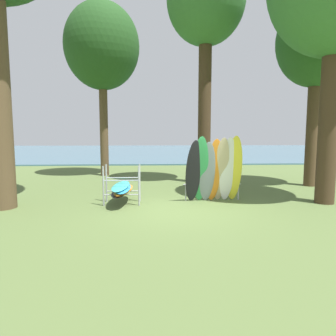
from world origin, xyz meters
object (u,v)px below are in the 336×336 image
tree_far_left_back (206,4)px  tree_far_right_back (317,44)px  leaning_board_pile (214,170)px  tree_mid_behind (102,47)px  board_storage_rack (122,188)px

tree_far_left_back → tree_far_right_back: size_ratio=1.26×
leaning_board_pile → tree_mid_behind: bearing=124.8°
tree_far_right_back → board_storage_rack: tree_far_right_back is taller
tree_far_right_back → board_storage_rack: 9.98m
tree_mid_behind → tree_far_right_back: bearing=-21.7°
tree_mid_behind → board_storage_rack: 9.32m
tree_mid_behind → leaning_board_pile: 9.87m
tree_mid_behind → tree_far_left_back: (4.93, -2.75, 1.11)m
leaning_board_pile → board_storage_rack: 3.06m
tree_far_left_back → leaning_board_pile: tree_far_left_back is taller
leaning_board_pile → tree_far_right_back: bearing=31.2°
board_storage_rack → leaning_board_pile: bearing=2.2°
tree_far_left_back → board_storage_rack: (-3.32, -4.00, -7.32)m
tree_mid_behind → tree_far_right_back: size_ratio=1.13×
tree_far_right_back → board_storage_rack: bearing=-158.9°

